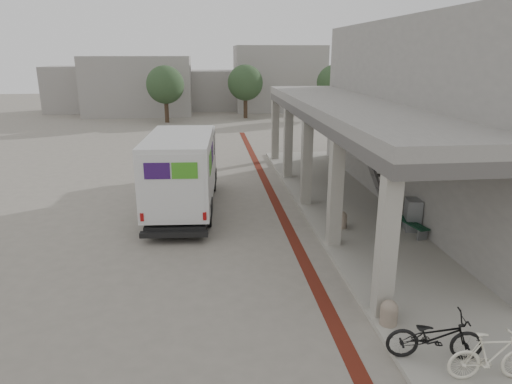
{
  "coord_description": "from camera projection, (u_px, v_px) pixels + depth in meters",
  "views": [
    {
      "loc": [
        -1.7,
        -12.2,
        5.74
      ],
      "look_at": [
        -0.2,
        1.31,
        1.6
      ],
      "focal_mm": 32.0,
      "sensor_mm": 36.0,
      "label": 1
    }
  ],
  "objects": [
    {
      "name": "bollard_near",
      "position": [
        389.0,
        312.0,
        9.81
      ],
      "size": [
        0.38,
        0.38,
        0.56
      ],
      "color": "gray",
      "rests_on": "sidewalk"
    },
    {
      "name": "bicycle_cream",
      "position": [
        492.0,
        356.0,
        8.08
      ],
      "size": [
        1.62,
        0.57,
        0.95
      ],
      "primitive_type": "imported",
      "rotation": [
        0.0,
        0.0,
        1.49
      ],
      "color": "silver",
      "rests_on": "sidewalk"
    },
    {
      "name": "distant_backdrop",
      "position": [
        193.0,
        84.0,
        46.48
      ],
      "size": [
        28.0,
        10.0,
        6.5
      ],
      "color": "gray",
      "rests_on": "ground"
    },
    {
      "name": "utility_cabinet",
      "position": [
        413.0,
        215.0,
        15.02
      ],
      "size": [
        0.61,
        0.73,
        1.05
      ],
      "primitive_type": "cube",
      "rotation": [
        0.0,
        0.0,
        -0.24
      ],
      "color": "gray",
      "rests_on": "sidewalk"
    },
    {
      "name": "bollard_far",
      "position": [
        341.0,
        219.0,
        15.3
      ],
      "size": [
        0.38,
        0.38,
        0.57
      ],
      "color": "gray",
      "rests_on": "sidewalk"
    },
    {
      "name": "tree_mid",
      "position": [
        245.0,
        83.0,
        41.26
      ],
      "size": [
        3.2,
        3.2,
        4.8
      ],
      "color": "#38281C",
      "rests_on": "ground"
    },
    {
      "name": "tree_left",
      "position": [
        165.0,
        85.0,
        38.62
      ],
      "size": [
        3.2,
        3.2,
        4.8
      ],
      "color": "#38281C",
      "rests_on": "ground"
    },
    {
      "name": "bike_lane_stripe",
      "position": [
        289.0,
        230.0,
        15.45
      ],
      "size": [
        0.35,
        40.0,
        0.01
      ],
      "primitive_type": "cube",
      "color": "#571B11",
      "rests_on": "ground"
    },
    {
      "name": "bicycle_black",
      "position": [
        435.0,
        336.0,
        8.65
      ],
      "size": [
        1.89,
        0.93,
        0.95
      ],
      "primitive_type": "imported",
      "rotation": [
        0.0,
        0.0,
        1.4
      ],
      "color": "black",
      "rests_on": "sidewalk"
    },
    {
      "name": "tree_right",
      "position": [
        334.0,
        83.0,
        41.15
      ],
      "size": [
        3.2,
        3.2,
        4.8
      ],
      "color": "#38281C",
      "rests_on": "ground"
    },
    {
      "name": "fedex_truck",
      "position": [
        183.0,
        169.0,
        17.08
      ],
      "size": [
        2.6,
        7.14,
        3.0
      ],
      "rotation": [
        0.0,
        0.0,
        -0.06
      ],
      "color": "black",
      "rests_on": "ground"
    },
    {
      "name": "bench",
      "position": [
        409.0,
        224.0,
        14.87
      ],
      "size": [
        0.7,
        1.65,
        0.38
      ],
      "rotation": [
        0.0,
        0.0,
        0.22
      ],
      "color": "slate",
      "rests_on": "sidewalk"
    },
    {
      "name": "sidewalk",
      "position": [
        398.0,
        248.0,
        13.85
      ],
      "size": [
        4.4,
        28.0,
        0.12
      ],
      "primitive_type": "cube",
      "color": "gray",
      "rests_on": "ground"
    },
    {
      "name": "transit_building",
      "position": [
        429.0,
        117.0,
        17.46
      ],
      "size": [
        7.6,
        17.0,
        7.0
      ],
      "color": "gray",
      "rests_on": "ground"
    },
    {
      "name": "ground",
      "position": [
        268.0,
        256.0,
        13.45
      ],
      "size": [
        120.0,
        120.0,
        0.0
      ],
      "primitive_type": "plane",
      "color": "slate",
      "rests_on": "ground"
    }
  ]
}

